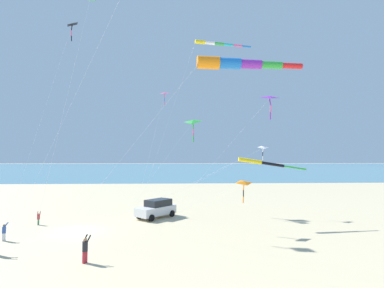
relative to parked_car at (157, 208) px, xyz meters
name	(u,v)px	position (x,y,z in m)	size (l,w,h in m)	color
ground_plane	(77,232)	(-5.43, 6.23, -0.95)	(600.00, 600.00, 0.00)	#C6B58C
ocean_water_strip	(166,167)	(159.57, 6.23, -0.95)	(240.00, 600.00, 0.01)	teal
parked_car	(157,208)	(0.00, 0.00, 0.00)	(4.44, 4.25, 1.85)	silver
cooler_box	(151,210)	(2.98, 0.87, -0.74)	(0.62, 0.42, 0.42)	yellow
person_child_green_jacket	(4,231)	(-7.91, 10.75, -0.22)	(0.38, 0.46, 1.35)	silver
person_child_grey_jacket	(85,248)	(-12.78, 3.23, -0.07)	(0.58, 0.53, 1.61)	#B72833
person_bystander_far	(38,218)	(-2.80, 10.66, -0.28)	(0.40, 0.33, 1.23)	#3D7F51
kite_delta_purple_drifting	(72,25)	(-0.78, 8.75, 18.92)	(5.75, 4.03, 20.24)	black
kite_delta_rainbow_low_near	(193,122)	(3.14, -3.94, 9.45)	(1.59, 8.67, 10.85)	green
kite_windsock_small_distant	(236,64)	(-10.82, -6.23, 11.77)	(11.46, 19.53, 13.16)	orange
kite_delta_red_high_left	(262,148)	(0.74, -11.43, 6.33)	(2.42, 14.21, 7.56)	white
kite_delta_magenta_far_left	(244,183)	(-6.60, -7.69, 3.16)	(8.43, 6.81, 4.38)	orange
kite_windsock_blue_topmost	(216,44)	(6.13, -7.09, 20.06)	(5.57, 14.26, 21.24)	yellow
kite_delta_orange_high_right	(270,98)	(3.71, -13.28, 12.48)	(2.11, 12.50, 13.83)	purple
kite_windsock_long_streamer_right	(262,163)	(-3.67, -10.09, 4.78)	(6.57, 17.18, 6.26)	yellow
kite_delta_checkered_midright	(164,94)	(4.04, -0.56, 12.90)	(4.50, 3.50, 14.12)	#EF4C93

